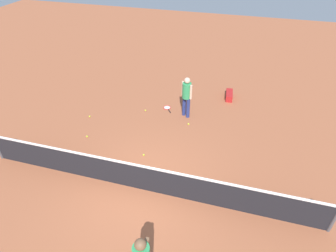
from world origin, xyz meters
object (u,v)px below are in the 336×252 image
at_px(tennis_racket_near_player, 167,108).
at_px(tennis_ball_stray_left, 87,136).
at_px(tennis_ball_baseline, 188,124).
at_px(equipment_bag, 229,95).
at_px(tennis_ball_by_net, 90,116).
at_px(tennis_ball_near_player, 144,155).
at_px(tennis_ball_midcourt, 145,110).
at_px(player_near_side, 187,94).

bearing_deg(tennis_racket_near_player, tennis_ball_stray_left, 49.91).
bearing_deg(tennis_racket_near_player, tennis_ball_baseline, 140.45).
bearing_deg(equipment_bag, tennis_ball_by_net, 30.68).
bearing_deg(tennis_racket_near_player, tennis_ball_by_net, 27.98).
bearing_deg(tennis_racket_near_player, tennis_ball_near_player, 91.13).
bearing_deg(tennis_ball_by_net, tennis_ball_stray_left, 114.36).
distance_m(tennis_ball_by_net, tennis_ball_midcourt, 2.26).
bearing_deg(tennis_ball_baseline, tennis_ball_stray_left, 27.67).
xyz_separation_m(player_near_side, tennis_ball_stray_left, (3.15, 2.36, -0.98)).
height_order(tennis_ball_near_player, tennis_ball_by_net, same).
bearing_deg(tennis_ball_midcourt, tennis_ball_near_player, 108.49).
height_order(tennis_ball_near_player, tennis_ball_baseline, same).
height_order(tennis_ball_by_net, equipment_bag, equipment_bag).
xyz_separation_m(tennis_racket_near_player, tennis_ball_stray_left, (2.28, 2.70, 0.02)).
height_order(tennis_racket_near_player, tennis_ball_stray_left, tennis_ball_stray_left).
xyz_separation_m(player_near_side, tennis_ball_by_net, (3.70, 1.15, -0.98)).
height_order(player_near_side, tennis_racket_near_player, player_near_side).
height_order(tennis_ball_by_net, tennis_ball_midcourt, same).
bearing_deg(equipment_bag, tennis_ball_stray_left, 42.61).
xyz_separation_m(tennis_ball_by_net, equipment_bag, (-5.23, -3.10, 0.11)).
height_order(tennis_racket_near_player, tennis_ball_midcourt, tennis_ball_midcourt).
distance_m(player_near_side, tennis_racket_near_player, 1.37).
xyz_separation_m(player_near_side, tennis_racket_near_player, (0.88, -0.35, -1.00)).
distance_m(tennis_ball_by_net, tennis_ball_stray_left, 1.32).
relative_size(tennis_racket_near_player, tennis_ball_baseline, 8.69).
bearing_deg(tennis_ball_stray_left, tennis_ball_baseline, -152.33).
relative_size(player_near_side, tennis_ball_baseline, 25.76).
bearing_deg(tennis_ball_near_player, tennis_ball_stray_left, -9.12).
relative_size(tennis_racket_near_player, tennis_ball_stray_left, 8.69).
bearing_deg(tennis_ball_by_net, equipment_bag, -149.32).
bearing_deg(equipment_bag, tennis_ball_near_player, 63.41).
relative_size(tennis_ball_midcourt, tennis_ball_stray_left, 1.00).
bearing_deg(tennis_ball_near_player, player_near_side, -106.61).
distance_m(tennis_ball_near_player, tennis_ball_stray_left, 2.37).
xyz_separation_m(player_near_side, tennis_ball_baseline, (-0.24, 0.58, -0.98)).
bearing_deg(player_near_side, tennis_ball_stray_left, 36.78).
xyz_separation_m(tennis_ball_near_player, equipment_bag, (-2.34, -4.68, 0.11)).
height_order(player_near_side, tennis_ball_by_net, player_near_side).
height_order(tennis_ball_near_player, tennis_ball_stray_left, same).
bearing_deg(tennis_ball_midcourt, tennis_ball_stray_left, 56.88).
bearing_deg(player_near_side, tennis_racket_near_player, -21.68).
distance_m(player_near_side, tennis_ball_stray_left, 4.06).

